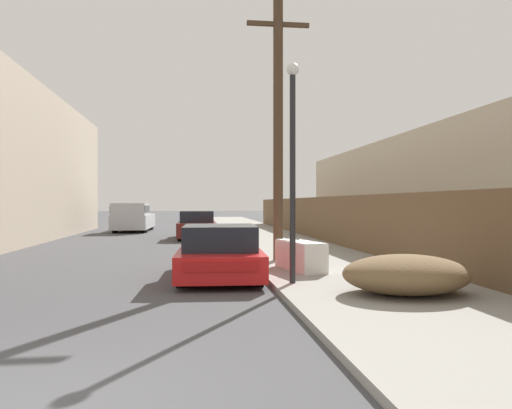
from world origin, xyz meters
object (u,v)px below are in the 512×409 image
car_parked_mid (197,226)px  street_lamp (293,155)px  utility_pole (278,125)px  pickup_truck (133,217)px  brush_pile (406,274)px  parked_sports_car_red (220,254)px  discarded_fridge (300,256)px

car_parked_mid → street_lamp: bearing=-82.2°
street_lamp → utility_pole: bearing=84.4°
pickup_truck → brush_pile: 24.09m
parked_sports_car_red → brush_pile: parked_sports_car_red is taller
discarded_fridge → street_lamp: (-0.58, -1.92, 2.27)m
pickup_truck → brush_pile: (7.47, -22.89, -0.40)m
discarded_fridge → utility_pole: size_ratio=0.25×
utility_pole → brush_pile: 6.68m
car_parked_mid → utility_pole: (2.22, -10.69, 3.36)m
car_parked_mid → street_lamp: (1.82, -14.73, 2.10)m
discarded_fridge → car_parked_mid: 13.03m
discarded_fridge → pickup_truck: bearing=95.5°
pickup_truck → street_lamp: bearing=106.2°
pickup_truck → utility_pole: bearing=110.6°
discarded_fridge → car_parked_mid: (-2.40, 12.80, 0.17)m
parked_sports_car_red → discarded_fridge: bearing=9.8°
discarded_fridge → pickup_truck: pickup_truck is taller
utility_pole → street_lamp: size_ratio=1.66×
discarded_fridge → parked_sports_car_red: 2.00m
car_parked_mid → street_lamp: 14.99m
parked_sports_car_red → brush_pile: 4.47m
discarded_fridge → pickup_truck: size_ratio=0.33×
discarded_fridge → brush_pile: discarded_fridge is taller
street_lamp → pickup_truck: bearing=104.9°
parked_sports_car_red → street_lamp: 3.08m
pickup_truck → street_lamp: size_ratio=1.25×
street_lamp → car_parked_mid: bearing=97.0°
discarded_fridge → utility_pole: 4.11m
pickup_truck → utility_pole: size_ratio=0.75×
discarded_fridge → car_parked_mid: car_parked_mid is taller
car_parked_mid → street_lamp: street_lamp is taller
discarded_fridge → brush_pile: (1.20, -3.39, 0.00)m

